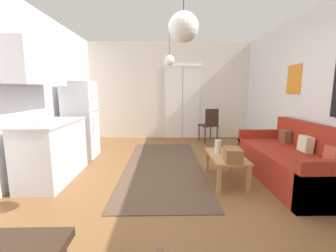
{
  "coord_description": "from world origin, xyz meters",
  "views": [
    {
      "loc": [
        -0.16,
        -3.02,
        1.37
      ],
      "look_at": [
        -0.09,
        0.86,
        0.75
      ],
      "focal_mm": 23.82,
      "sensor_mm": 36.0,
      "label": 1
    }
  ],
  "objects": [
    {
      "name": "coffee_table",
      "position": [
        0.79,
        0.22,
        0.35
      ],
      "size": [
        0.48,
        0.89,
        0.4
      ],
      "color": "#B27F4C",
      "rests_on": "ground_plane"
    },
    {
      "name": "ground_plane",
      "position": [
        0.0,
        0.0,
        -0.05
      ],
      "size": [
        5.13,
        7.42,
        0.1
      ],
      "primitive_type": "cube",
      "color": "brown"
    },
    {
      "name": "kitchen_counter",
      "position": [
        -1.9,
        0.35,
        0.78
      ],
      "size": [
        0.6,
        1.3,
        2.04
      ],
      "color": "silver",
      "rests_on": "ground_plane"
    },
    {
      "name": "handbag",
      "position": [
        0.79,
        -0.08,
        0.5
      ],
      "size": [
        0.25,
        0.32,
        0.3
      ],
      "color": "brown",
      "rests_on": "coffee_table"
    },
    {
      "name": "bamboo_vase",
      "position": [
        0.69,
        0.35,
        0.51
      ],
      "size": [
        0.1,
        0.1,
        0.43
      ],
      "color": "beige",
      "rests_on": "coffee_table"
    },
    {
      "name": "pendant_lamp_far",
      "position": [
        -0.04,
        2.02,
        2.03
      ],
      "size": [
        0.23,
        0.23,
        0.8
      ],
      "color": "black"
    },
    {
      "name": "area_rug",
      "position": [
        -0.17,
        0.89,
        0.01
      ],
      "size": [
        1.36,
        3.27,
        0.01
      ],
      "primitive_type": "cube",
      "color": "brown",
      "rests_on": "ground_plane"
    },
    {
      "name": "wall_back",
      "position": [
        0.01,
        3.46,
        1.34
      ],
      "size": [
        4.73,
        0.13,
        2.71
      ],
      "color": "silver",
      "rests_on": "ground_plane"
    },
    {
      "name": "refrigerator",
      "position": [
        -1.87,
        1.54,
        0.78
      ],
      "size": [
        0.59,
        0.6,
        1.55
      ],
      "color": "white",
      "rests_on": "ground_plane"
    },
    {
      "name": "accent_chair",
      "position": [
        1.05,
        2.8,
        0.51
      ],
      "size": [
        0.53,
        0.51,
        0.9
      ],
      "rotation": [
        0.0,
        0.0,
        3.47
      ],
      "color": "#382619",
      "rests_on": "ground_plane"
    },
    {
      "name": "wall_left",
      "position": [
        -2.31,
        0.0,
        1.36
      ],
      "size": [
        0.12,
        7.02,
        2.71
      ],
      "color": "silver",
      "rests_on": "ground_plane"
    },
    {
      "name": "pendant_lamp_near",
      "position": [
        0.03,
        -0.78,
        1.97
      ],
      "size": [
        0.29,
        0.29,
        0.89
      ],
      "color": "black"
    },
    {
      "name": "couch",
      "position": [
        1.84,
        0.23,
        0.29
      ],
      "size": [
        0.91,
        2.01,
        0.87
      ],
      "color": "maroon",
      "rests_on": "ground_plane"
    }
  ]
}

